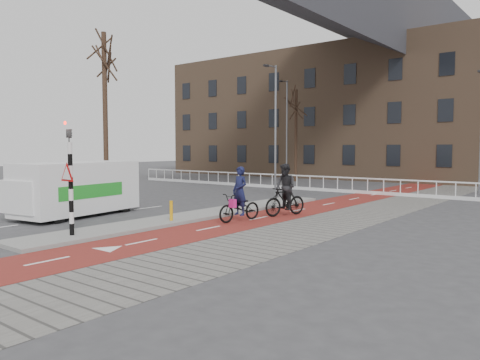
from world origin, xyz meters
The scene contains 15 objects.
ground centered at (0.00, 0.00, 0.00)m, with size 120.00×120.00×0.00m, color #38383A.
bike_lane centered at (1.50, 10.00, 0.01)m, with size 2.50×60.00×0.01m, color maroon.
sidewalk centered at (4.30, 10.00, 0.01)m, with size 3.00×60.00×0.01m, color slate.
curb_island centered at (-0.70, 4.00, 0.06)m, with size 1.80×16.00×0.12m, color gray.
traffic_signal centered at (-0.60, -2.02, 1.99)m, with size 0.80×0.80×3.68m.
bollard centered at (-0.29, 1.92, 0.49)m, with size 0.12×0.12×0.74m, color #E09E0C.
cyclist_near centered at (1.40, 3.90, 0.72)m, with size 1.01×2.12×2.10m.
cyclist_far centered at (1.96, 6.22, 0.90)m, with size 1.19×2.12×2.16m.
van centered at (-4.84, 0.94, 1.17)m, with size 2.82×5.43×2.22m.
railing centered at (-5.00, 17.00, 0.31)m, with size 28.00×0.10×0.99m.
townhouse_row centered at (-3.00, 32.00, 7.81)m, with size 46.00×10.00×15.90m.
tree_left centered at (-11.67, 7.32, 4.87)m, with size 0.30×0.30×9.74m, color #301F15.
tree_mid centered at (-8.18, 23.68, 3.81)m, with size 0.25×0.25×7.63m, color #301F15.
streetlight_near centered at (-3.23, 13.25, 3.83)m, with size 0.12×0.12×7.67m, color slate.
streetlight_left centered at (-8.63, 22.99, 4.16)m, with size 0.12×0.12×8.32m, color slate.
Camera 1 is at (12.37, -10.07, 2.84)m, focal length 35.00 mm.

